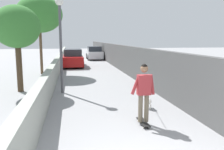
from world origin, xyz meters
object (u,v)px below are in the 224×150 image
skateboard (143,122)px  car_near (73,58)px  lamp_post (60,29)px  person_skateboarder (144,88)px  dog (148,101)px  tree_left_mid (17,27)px  tree_left_near (39,14)px  car_far (94,53)px

skateboard → car_near: car_near is taller
lamp_post → person_skateboarder: lamp_post is taller
skateboard → dog: dog is taller
tree_left_mid → skateboard: 7.33m
tree_left_mid → lamp_post: (-0.61, -1.95, -0.06)m
tree_left_near → car_far: 12.30m
tree_left_mid → person_skateboarder: (-5.09, -4.40, -1.89)m
lamp_post → person_skateboarder: size_ratio=2.51×
lamp_post → car_far: 17.36m
tree_left_near → car_far: size_ratio=1.38×
dog → skateboard: bearing=156.8°
skateboard → car_far: 21.42m
lamp_post → person_skateboarder: bearing=-151.3°
tree_left_near → lamp_post: size_ratio=1.26×
car_far → dog: bearing=179.7°
lamp_post → car_near: lamp_post is taller
person_skateboarder → tree_left_near: bearing=21.0°
tree_left_near → dog: 10.94m
skateboard → dog: size_ratio=0.45×
lamp_post → car_near: size_ratio=0.99×
person_skateboarder → lamp_post: bearing=28.7°
skateboard → tree_left_mid: bearing=40.8°
dog → car_far: (19.92, -0.11, 0.44)m
person_skateboarder → dog: person_skateboarder is taller
car_near → car_far: (6.74, -2.59, -0.00)m
tree_left_near → skateboard: 12.03m
dog → car_near: bearing=10.7°
person_skateboarder → car_far: person_skateboarder is taller
car_far → tree_left_near: bearing=156.0°
tree_left_near → car_near: size_ratio=1.25×
car_far → person_skateboarder: bearing=178.0°
dog → car_far: bearing=-0.3°
tree_left_near → tree_left_mid: 5.62m
tree_left_mid → car_far: bearing=-17.5°
dog → car_near: (13.18, 2.49, 0.44)m
person_skateboarder → car_near: size_ratio=0.39×
tree_left_mid → person_skateboarder: size_ratio=2.35×
tree_left_near → car_far: bearing=-24.0°
tree_left_near → skateboard: (-10.59, -4.06, -4.02)m
tree_left_mid → dog: bearing=-125.7°
skateboard → car_near: size_ratio=0.19×
tree_left_near → car_near: 5.73m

